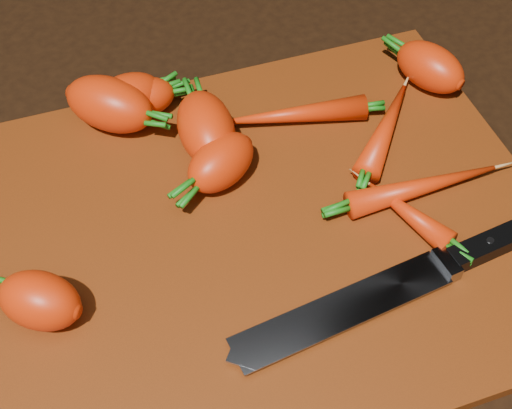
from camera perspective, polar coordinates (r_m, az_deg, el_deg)
name	(u,v)px	position (r m, az deg, el deg)	size (l,w,h in m)	color
ground	(260,238)	(0.63, 0.30, -2.68)	(2.00, 2.00, 0.01)	black
cutting_board	(260,230)	(0.62, 0.30, -2.08)	(0.50, 0.40, 0.01)	#88340C
carrot_0	(127,98)	(0.70, -10.29, 8.39)	(0.07, 0.05, 0.05)	red
carrot_1	(40,300)	(0.57, -16.92, -7.36)	(0.07, 0.05, 0.05)	red
carrot_2	(109,104)	(0.69, -11.64, 7.87)	(0.09, 0.05, 0.05)	red
carrot_3	(206,128)	(0.66, -4.01, 6.10)	(0.09, 0.05, 0.05)	red
carrot_4	(221,162)	(0.63, -2.82, 3.39)	(0.07, 0.04, 0.04)	red
carrot_5	(145,97)	(0.70, -8.85, 8.50)	(0.06, 0.04, 0.04)	red
carrot_6	(430,67)	(0.74, 13.76, 10.64)	(0.08, 0.04, 0.04)	red
carrot_7	(386,128)	(0.68, 10.36, 6.04)	(0.13, 0.03, 0.03)	red
carrot_8	(423,186)	(0.64, 13.23, 1.43)	(0.14, 0.02, 0.02)	red
carrot_9	(408,213)	(0.62, 12.09, -0.68)	(0.09, 0.02, 0.02)	red
carrot_10	(293,115)	(0.69, 2.98, 7.18)	(0.14, 0.02, 0.02)	red
knife	(362,301)	(0.57, 8.52, -7.65)	(0.30, 0.06, 0.02)	gray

